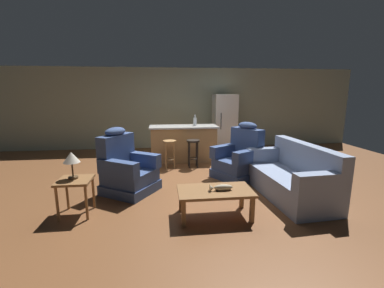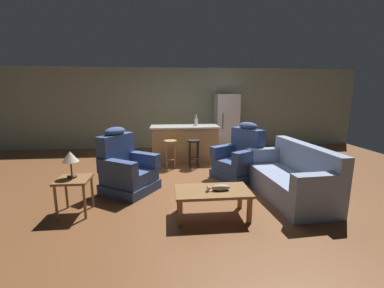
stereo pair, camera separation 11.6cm
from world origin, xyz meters
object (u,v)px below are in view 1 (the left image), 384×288
kitchen_island (184,143)px  bar_stool_left (170,149)px  table_lamp (71,159)px  bar_stool_right (193,148)px  fish_figurine (221,188)px  recliner_near_island (240,158)px  end_table (75,186)px  coffee_table (215,193)px  recliner_near_lamp (127,169)px  couch (292,178)px  refrigerator (224,123)px  bottle_tall_green (195,121)px

kitchen_island → bar_stool_left: bearing=-122.0°
table_lamp → bar_stool_right: table_lamp is taller
fish_figurine → bar_stool_right: 2.65m
recliner_near_island → end_table: recliner_near_island is taller
coffee_table → bar_stool_right: bearing=90.1°
recliner_near_lamp → fish_figurine: bearing=-5.8°
couch → recliner_near_lamp: size_ratio=1.63×
bar_stool_right → refrigerator: size_ratio=0.39×
end_table → kitchen_island: kitchen_island is taller
fish_figurine → bar_stool_right: (-0.08, 2.65, 0.01)m
bar_stool_right → refrigerator: refrigerator is taller
table_lamp → bottle_tall_green: (2.23, 2.93, 0.19)m
table_lamp → bottle_tall_green: bearing=52.8°
couch → bar_stool_right: couch is taller
table_lamp → bar_stool_right: bearing=47.2°
refrigerator → couch: bearing=-85.8°
recliner_near_island → bottle_tall_green: bearing=-94.6°
table_lamp → kitchen_island: (1.91, 2.89, -0.39)m
table_lamp → refrigerator: bearing=50.9°
bar_stool_left → table_lamp: bearing=-123.9°
refrigerator → coffee_table: bearing=-105.5°
refrigerator → end_table: bearing=-128.6°
recliner_near_lamp → refrigerator: refrigerator is taller
bottle_tall_green → recliner_near_island: bearing=-63.9°
kitchen_island → refrigerator: size_ratio=1.02×
couch → table_lamp: table_lamp is taller
bar_stool_right → kitchen_island: bearing=105.9°
kitchen_island → bar_stool_right: kitchen_island is taller
recliner_near_lamp → end_table: recliner_near_lamp is taller
bar_stool_right → refrigerator: bearing=56.0°
fish_figurine → end_table: end_table is taller
fish_figurine → end_table: size_ratio=0.61×
couch → bottle_tall_green: 3.10m
recliner_near_lamp → kitchen_island: (1.25, 2.06, 0.06)m
fish_figurine → couch: (1.44, 0.64, -0.12)m
couch → bottle_tall_green: (-1.38, 2.68, 0.72)m
table_lamp → bar_stool_left: table_lamp is taller
fish_figurine → bottle_tall_green: bottle_tall_green is taller
table_lamp → bar_stool_right: size_ratio=0.60×
bar_stool_left → bar_stool_right: same height
recliner_near_lamp → bar_stool_left: recliner_near_lamp is taller
recliner_near_island → end_table: size_ratio=2.14×
bar_stool_left → recliner_near_island: bearing=-31.3°
coffee_table → bottle_tall_green: size_ratio=3.76×
recliner_near_island → kitchen_island: recliner_near_island is taller
recliner_near_lamp → bar_stool_left: (0.85, 1.43, 0.05)m
fish_figurine → refrigerator: (1.15, 4.48, 0.42)m
coffee_table → recliner_near_island: 1.94m
coffee_table → fish_figurine: 0.13m
fish_figurine → bar_stool_left: size_ratio=0.50×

